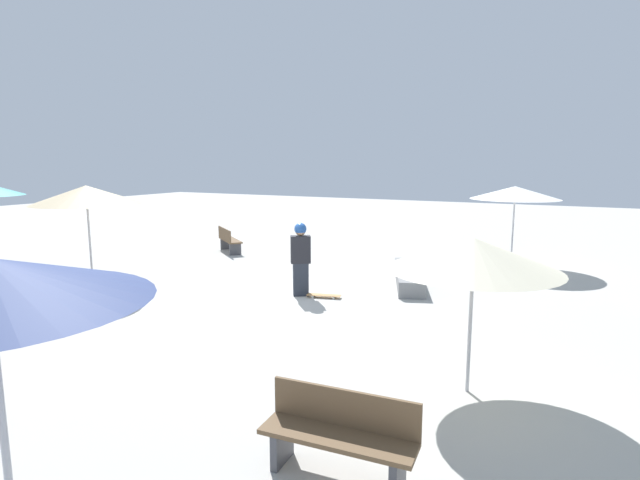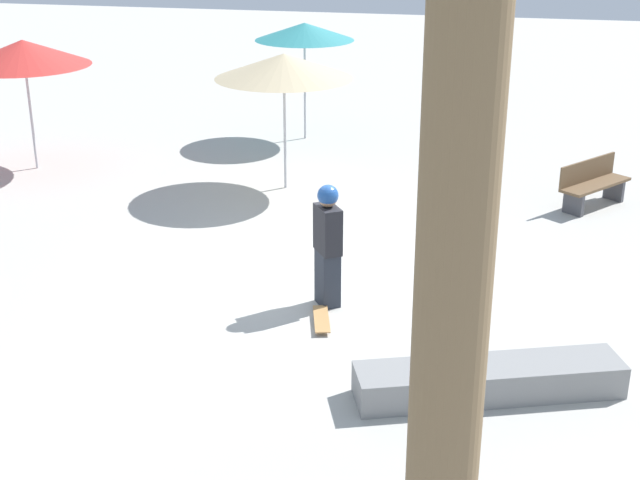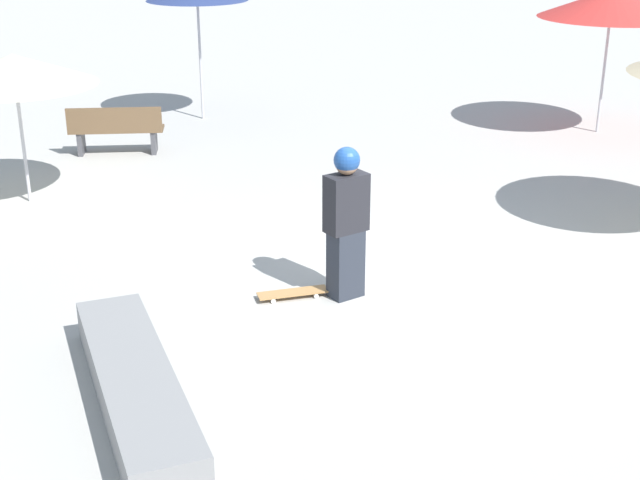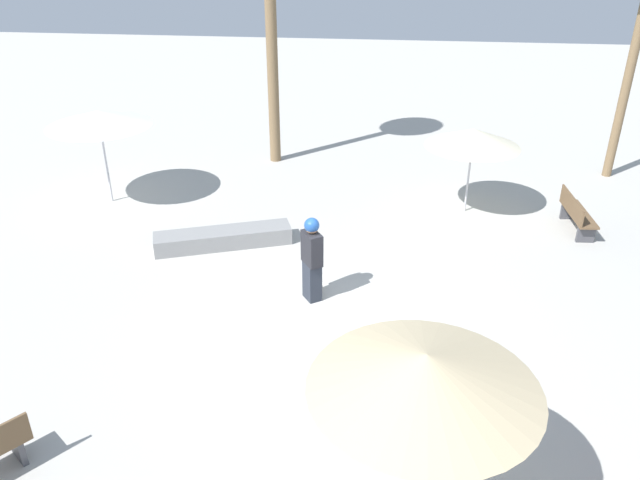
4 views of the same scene
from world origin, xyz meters
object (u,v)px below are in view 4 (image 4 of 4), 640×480
object	(u,v)px
shade_umbrella_tan	(425,372)
shade_umbrella_cream	(473,138)
skater_main	(312,256)
shade_umbrella_white	(99,118)
skateboard	(314,280)
concrete_ledge	(223,238)
bench_far	(576,214)

from	to	relation	value
shade_umbrella_tan	shade_umbrella_cream	size ratio (longest dim) A/B	1.12
skater_main	shade_umbrella_tan	distance (m)	5.44
shade_umbrella_tan	shade_umbrella_white	distance (m)	11.84
skateboard	concrete_ledge	distance (m)	2.63
skater_main	shade_umbrella_cream	distance (m)	5.71
shade_umbrella_white	skater_main	bearing A→B (deg)	-124.90
concrete_ledge	shade_umbrella_tan	size ratio (longest dim) A/B	1.20
skater_main	bench_far	xyz separation A→B (m)	(3.71, -5.83, -0.51)
shade_umbrella_tan	skateboard	bearing A→B (deg)	19.05
bench_far	shade_umbrella_white	distance (m)	11.82
shade_umbrella_white	concrete_ledge	bearing A→B (deg)	-120.83
skater_main	bench_far	distance (m)	6.93
shade_umbrella_white	shade_umbrella_cream	bearing A→B (deg)	-87.26
shade_umbrella_white	shade_umbrella_cream	size ratio (longest dim) A/B	1.13
concrete_ledge	shade_umbrella_cream	bearing A→B (deg)	-65.51
concrete_ledge	shade_umbrella_cream	distance (m)	6.43
shade_umbrella_cream	skater_main	bearing A→B (deg)	143.50
shade_umbrella_cream	bench_far	bearing A→B (deg)	-108.02
skateboard	concrete_ledge	xyz separation A→B (m)	(1.36, 2.24, 0.14)
shade_umbrella_cream	shade_umbrella_white	bearing A→B (deg)	92.74
skateboard	shade_umbrella_tan	distance (m)	6.26
concrete_ledge	bench_far	distance (m)	8.31
skateboard	shade_umbrella_tan	bearing A→B (deg)	-175.98
skater_main	shade_umbrella_tan	xyz separation A→B (m)	(-4.91, -1.86, 1.41)
bench_far	shade_umbrella_cream	size ratio (longest dim) A/B	0.70
skateboard	concrete_ledge	size ratio (longest dim) A/B	0.27
skater_main	shade_umbrella_tan	bearing A→B (deg)	167.14
shade_umbrella_tan	shade_umbrella_cream	bearing A→B (deg)	-8.93
bench_far	shade_umbrella_tan	world-z (taller)	shade_umbrella_tan
skateboard	bench_far	bearing A→B (deg)	-77.09
concrete_ledge	shade_umbrella_tan	world-z (taller)	shade_umbrella_tan
shade_umbrella_white	shade_umbrella_tan	bearing A→B (deg)	-139.40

